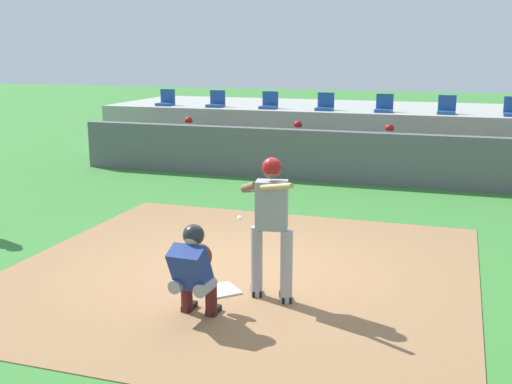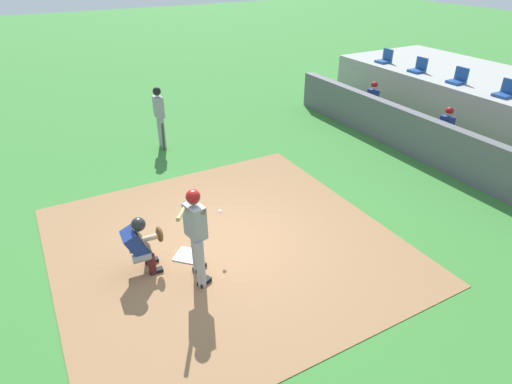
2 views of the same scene
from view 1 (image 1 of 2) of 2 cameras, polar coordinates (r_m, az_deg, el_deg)
ground_plane at (r=8.89m, az=-1.41°, el=-7.25°), size 80.00×80.00×0.00m
dirt_infield at (r=8.89m, az=-1.41°, el=-7.22°), size 6.40×6.40×0.01m
home_plate at (r=8.19m, az=-3.30°, el=-8.92°), size 0.62×0.62×0.02m
batter_at_plate at (r=7.62m, az=1.35°, el=-2.54°), size 0.78×0.66×1.80m
catcher_crouched at (r=7.28m, az=-5.65°, el=-6.86°), size 0.50×1.89×1.13m
dugout_wall at (r=14.84m, az=6.98°, el=3.24°), size 13.00×0.30×1.20m
dugout_bench at (r=15.88m, az=7.65°, el=2.47°), size 11.80×0.44×0.45m
dugout_player_0 at (r=16.88m, az=-6.28°, el=4.67°), size 0.49×0.70×1.30m
dugout_player_1 at (r=15.88m, az=3.69°, el=4.21°), size 0.49×0.70×1.30m
dugout_player_2 at (r=15.48m, az=11.91°, el=3.73°), size 0.49×0.70×1.30m
stands_platform at (r=19.12m, az=9.58°, el=5.60°), size 15.00×4.40×1.40m
stadium_seat_0 at (r=19.28m, az=-8.17°, el=8.21°), size 0.46×0.46×0.48m
stadium_seat_1 at (r=18.62m, az=-3.63°, el=8.15°), size 0.46×0.46×0.48m
stadium_seat_2 at (r=18.09m, az=1.20°, el=8.03°), size 0.46×0.46×0.48m
stadium_seat_3 at (r=17.69m, az=6.29°, el=7.85°), size 0.46×0.46×0.48m
stadium_seat_4 at (r=17.43m, az=11.57°, el=7.59°), size 0.46×0.46×0.48m
stadium_seat_5 at (r=17.32m, az=16.96°, el=7.27°), size 0.46×0.46×0.48m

